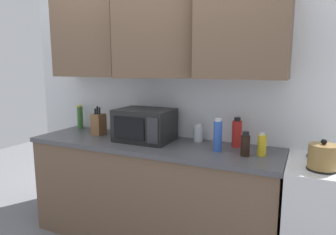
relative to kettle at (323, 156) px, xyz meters
name	(u,v)px	position (x,y,z in m)	size (l,w,h in m)	color
wall_back_with_cabinets	(162,63)	(-1.31, 0.39, 0.58)	(3.05, 0.57, 2.60)	white
counter_run	(151,192)	(-1.31, 0.16, -0.54)	(2.18, 0.63, 0.90)	brown
kettle	(323,156)	(0.00, 0.00, 0.00)	(0.17, 0.17, 0.19)	olive
microwave	(145,125)	(-1.39, 0.20, 0.05)	(0.48, 0.37, 0.28)	black
knife_block	(99,124)	(-1.90, 0.21, 0.01)	(0.10, 0.12, 0.28)	brown
bottle_yellow_mustard	(262,145)	(-0.39, 0.16, -0.01)	(0.06, 0.06, 0.17)	gold
bottle_clear_tall	(198,133)	(-0.95, 0.37, -0.02)	(0.08, 0.08, 0.16)	silver
bottle_soy_dark	(245,145)	(-0.50, 0.10, -0.01)	(0.07, 0.07, 0.18)	black
bottle_green_oil	(80,117)	(-2.26, 0.37, 0.03)	(0.06, 0.06, 0.25)	#386B2D
bottle_red_sauce	(237,133)	(-0.61, 0.33, 0.02)	(0.08, 0.08, 0.24)	red
bottle_amber_vinegar	(121,125)	(-1.72, 0.33, 0.00)	(0.05, 0.05, 0.18)	#AD701E
bottle_blue_cleaner	(218,135)	(-0.71, 0.14, 0.03)	(0.07, 0.07, 0.26)	#2D56B7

